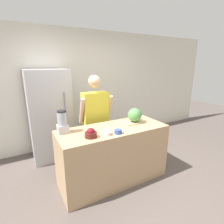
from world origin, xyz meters
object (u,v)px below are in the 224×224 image
(refrigerator, at_px, (50,115))
(person, at_px, (95,120))
(bowl_cherries, at_px, (91,134))
(watermelon, at_px, (135,115))
(bowl_small_blue, at_px, (118,132))
(blender, at_px, (62,122))
(bowl_cream, at_px, (107,132))

(refrigerator, xyz_separation_m, person, (0.69, -0.66, -0.03))
(refrigerator, xyz_separation_m, bowl_cherries, (0.28, -1.44, 0.07))
(watermelon, height_order, bowl_small_blue, watermelon)
(bowl_small_blue, relative_size, blender, 0.32)
(bowl_small_blue, distance_m, blender, 0.80)
(person, xyz_separation_m, bowl_cream, (-0.18, -0.81, 0.08))
(blender, bearing_deg, person, 32.25)
(watermelon, bearing_deg, refrigerator, 133.58)
(refrigerator, distance_m, bowl_small_blue, 1.65)
(blender, bearing_deg, bowl_cream, -35.90)
(blender, bearing_deg, refrigerator, 89.58)
(bowl_small_blue, bearing_deg, blender, 148.70)
(watermelon, bearing_deg, bowl_small_blue, -149.82)
(blender, bearing_deg, bowl_small_blue, -31.30)
(bowl_cherries, bearing_deg, person, 62.44)
(watermelon, bearing_deg, blender, 173.97)
(watermelon, distance_m, bowl_small_blue, 0.58)
(person, relative_size, bowl_cream, 14.37)
(bowl_cream, bearing_deg, watermelon, 21.03)
(bowl_cream, height_order, bowl_small_blue, bowl_cream)
(refrigerator, bearing_deg, bowl_cherries, -79.01)
(person, distance_m, bowl_cherries, 0.89)
(person, relative_size, bowl_small_blue, 15.67)
(bowl_cherries, distance_m, bowl_cream, 0.23)
(refrigerator, height_order, watermelon, refrigerator)
(bowl_cherries, bearing_deg, blender, 130.03)
(refrigerator, relative_size, blender, 5.32)
(refrigerator, distance_m, bowl_cream, 1.56)
(bowl_cherries, xyz_separation_m, bowl_small_blue, (0.39, -0.07, -0.02))
(refrigerator, bearing_deg, watermelon, -46.42)
(watermelon, relative_size, bowl_cream, 2.01)
(person, distance_m, bowl_cream, 0.84)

